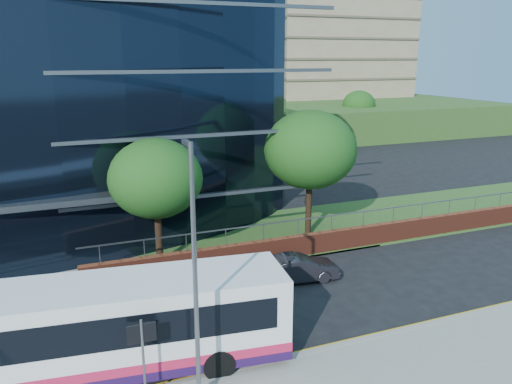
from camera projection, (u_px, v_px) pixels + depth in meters
name	position (u px, v px, depth m)	size (l,w,h in m)	color
grass_verge	(407.00, 215.00, 33.39)	(36.00, 8.00, 0.12)	#2D511E
retaining_wall	(392.00, 232.00, 28.50)	(34.00, 0.40, 2.11)	maroon
apartment_block	(260.00, 51.00, 74.80)	(60.00, 42.00, 30.00)	#2D511E
street_sign	(142.00, 344.00, 14.61)	(0.85, 0.09, 2.80)	slate
tree_far_c	(156.00, 179.00, 24.37)	(4.62, 4.62, 6.51)	black
tree_far_d	(310.00, 150.00, 28.30)	(5.28, 5.28, 7.44)	black
tree_dist_e	(251.00, 108.00, 58.23)	(4.62, 4.62, 6.51)	black
tree_dist_f	(359.00, 105.00, 65.80)	(4.29, 4.29, 6.05)	black
streetlight_east	(195.00, 272.00, 14.02)	(0.15, 0.77, 8.00)	slate
city_bus	(111.00, 327.00, 16.36)	(12.21, 4.13, 3.24)	white
parked_car	(298.00, 268.00, 23.56)	(1.34, 3.83, 1.26)	black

